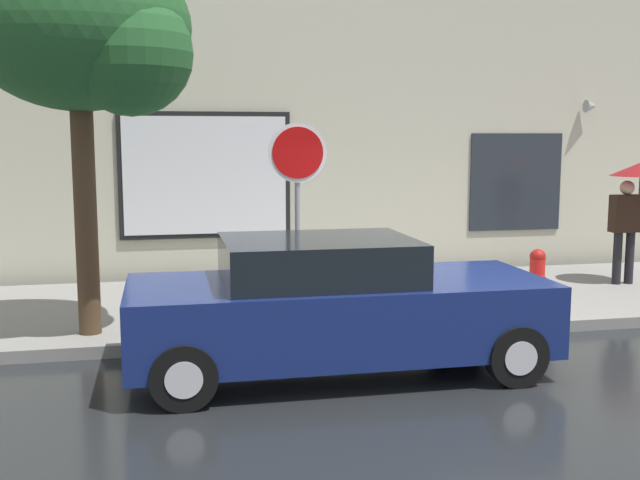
# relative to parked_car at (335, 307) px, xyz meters

# --- Properties ---
(ground_plane) EXTENTS (60.00, 60.00, 0.00)m
(ground_plane) POSITION_rel_parked_car_xyz_m (1.36, 0.03, -0.73)
(ground_plane) COLOR black
(sidewalk) EXTENTS (20.00, 4.00, 0.15)m
(sidewalk) POSITION_rel_parked_car_xyz_m (1.36, 3.03, -0.65)
(sidewalk) COLOR gray
(sidewalk) RESTS_ON ground
(building_facade) EXTENTS (20.00, 0.67, 7.00)m
(building_facade) POSITION_rel_parked_car_xyz_m (1.35, 5.52, 2.75)
(building_facade) COLOR beige
(building_facade) RESTS_ON ground
(parked_car) EXTENTS (4.45, 1.86, 1.47)m
(parked_car) POSITION_rel_parked_car_xyz_m (0.00, 0.00, 0.00)
(parked_car) COLOR navy
(parked_car) RESTS_ON ground
(fire_hydrant) EXTENTS (0.30, 0.44, 0.78)m
(fire_hydrant) POSITION_rel_parked_car_xyz_m (3.50, 2.16, -0.20)
(fire_hydrant) COLOR red
(fire_hydrant) RESTS_ON sidewalk
(pedestrian_with_umbrella) EXTENTS (0.97, 0.97, 1.98)m
(pedestrian_with_umbrella) POSITION_rel_parked_car_xyz_m (5.70, 3.16, 0.98)
(pedestrian_with_umbrella) COLOR black
(pedestrian_with_umbrella) RESTS_ON sidewalk
(street_tree) EXTENTS (2.62, 2.23, 4.65)m
(street_tree) POSITION_rel_parked_car_xyz_m (-2.57, 1.61, 2.99)
(street_tree) COLOR #4C3823
(street_tree) RESTS_ON sidewalk
(stop_sign) EXTENTS (0.76, 0.10, 2.56)m
(stop_sign) POSITION_rel_parked_car_xyz_m (-0.08, 1.82, 1.23)
(stop_sign) COLOR gray
(stop_sign) RESTS_ON sidewalk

